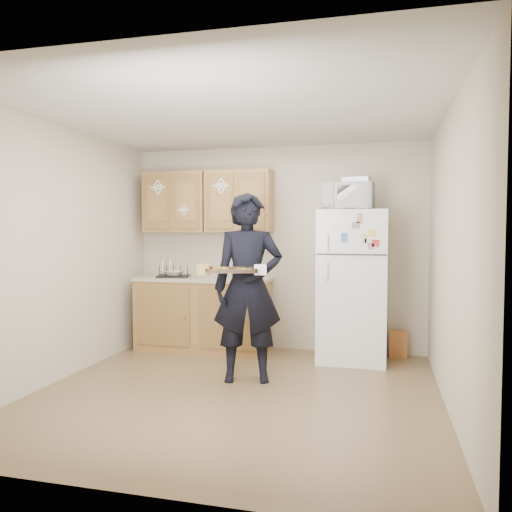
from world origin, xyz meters
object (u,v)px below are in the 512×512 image
(refrigerator, at_px, (352,286))
(person, at_px, (248,287))
(baking_tray, at_px, (232,271))
(dish_rack, at_px, (174,271))
(microwave, at_px, (349,197))

(refrigerator, distance_m, person, 1.40)
(baking_tray, bearing_deg, dish_rack, 116.45)
(baking_tray, xyz_separation_m, microwave, (0.98, 1.26, 0.75))
(baking_tray, xyz_separation_m, dish_rack, (-1.15, 1.32, -0.13))
(baking_tray, height_order, dish_rack, baking_tray)
(person, height_order, microwave, microwave)
(refrigerator, bearing_deg, person, -132.88)
(microwave, relative_size, dish_rack, 1.41)
(baking_tray, bearing_deg, microwave, 37.59)
(refrigerator, relative_size, person, 0.92)
(person, xyz_separation_m, baking_tray, (-0.08, -0.29, 0.18))
(baking_tray, height_order, microwave, microwave)
(baking_tray, relative_size, microwave, 0.85)
(refrigerator, relative_size, dish_rack, 4.42)
(refrigerator, distance_m, microwave, 1.00)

